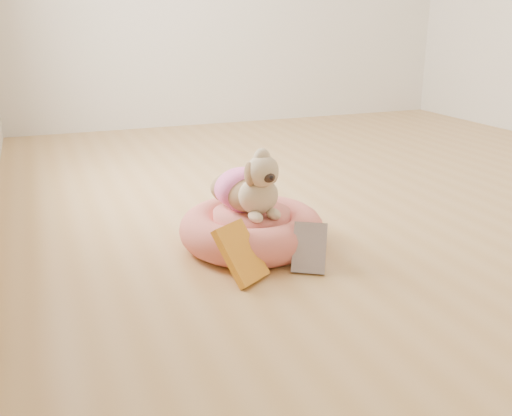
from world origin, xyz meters
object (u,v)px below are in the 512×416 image
object	(u,v)px
dog	(249,177)
book_yellow	(241,253)
book_white	(309,248)
pet_bed	(252,229)

from	to	relation	value
dog	book_yellow	distance (m)	0.38
book_yellow	book_white	distance (m)	0.27
dog	book_yellow	world-z (taller)	dog
dog	book_white	xyz separation A→B (m)	(0.13, -0.31, -0.21)
pet_bed	dog	world-z (taller)	dog
book_yellow	pet_bed	bearing A→B (deg)	29.85
book_white	book_yellow	bearing A→B (deg)	-151.88
pet_bed	book_white	bearing A→B (deg)	-69.08
dog	book_white	size ratio (longest dim) A/B	2.05
book_yellow	dog	bearing A→B (deg)	31.44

